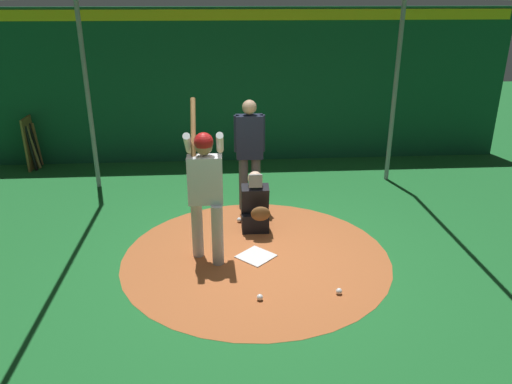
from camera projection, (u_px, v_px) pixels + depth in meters
The scene contains 12 objects.
ground_plane at pixel (256, 257), 6.76m from camera, with size 26.99×26.99×0.00m, color #1E6B2D.
dirt_circle at pixel (256, 257), 6.76m from camera, with size 3.61×3.61×0.01m, color #B76033.
home_plate at pixel (256, 256), 6.75m from camera, with size 0.42×0.42×0.01m, color white.
batter at pixel (205, 185), 6.31m from camera, with size 0.68×0.49×2.10m.
catcher at pixel (255, 208), 7.39m from camera, with size 0.58×0.40×0.94m.
umpire at pixel (250, 149), 7.90m from camera, with size 0.23×0.49×1.81m.
back_wall at pixel (241, 86), 10.18m from camera, with size 0.22×10.99×3.08m.
cage_frame at pixel (256, 86), 5.90m from camera, with size 5.78×5.49×3.33m.
bat_rack at pixel (33, 143), 10.07m from camera, with size 0.70×0.21×1.05m.
baseball_0 at pixel (260, 297), 5.79m from camera, with size 0.07×0.07×0.07m, color white.
baseball_1 at pixel (239, 220), 7.76m from camera, with size 0.07×0.07×0.07m, color white.
baseball_2 at pixel (339, 291), 5.91m from camera, with size 0.07×0.07×0.07m, color white.
Camera 1 is at (5.93, -0.42, 3.34)m, focal length 35.01 mm.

